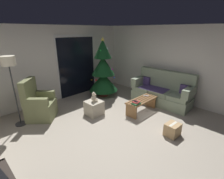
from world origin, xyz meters
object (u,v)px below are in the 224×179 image
object	(u,v)px
couch	(162,92)
coffee_table	(142,104)
christmas_tree	(103,71)
cardboard_box_taped_mid_floor	(172,130)
ottoman	(94,108)
remote_silver	(146,96)
floor_lamp	(9,68)
cell_phone	(136,101)
teddy_bear_cream	(94,97)
armchair	(39,105)
book_stack	(136,103)
remote_black	(134,101)

from	to	relation	value
couch	coffee_table	world-z (taller)	couch
christmas_tree	cardboard_box_taped_mid_floor	size ratio (longest dim) A/B	5.96
ottoman	christmas_tree	bearing A→B (deg)	37.30
remote_silver	floor_lamp	distance (m)	3.76
cell_phone	ottoman	bearing A→B (deg)	134.17
remote_silver	teddy_bear_cream	distance (m)	1.63
armchair	book_stack	bearing A→B (deg)	-43.82
coffee_table	remote_silver	size ratio (longest dim) A/B	7.05
teddy_bear_cream	couch	bearing A→B (deg)	-24.58
book_stack	armchair	distance (m)	2.68
couch	floor_lamp	bearing A→B (deg)	153.64
floor_lamp	coffee_table	bearing A→B (deg)	-32.69
floor_lamp	teddy_bear_cream	bearing A→B (deg)	-28.46
couch	teddy_bear_cream	world-z (taller)	couch
couch	book_stack	xyz separation A→B (m)	(-1.41, 0.01, 0.03)
cell_phone	teddy_bear_cream	world-z (taller)	teddy_bear_cream
floor_lamp	teddy_bear_cream	distance (m)	2.20
coffee_table	cardboard_box_taped_mid_floor	world-z (taller)	coffee_table
book_stack	cardboard_box_taped_mid_floor	xyz separation A→B (m)	(-0.09, -1.14, -0.28)
coffee_table	cell_phone	size ratio (longest dim) A/B	7.64
coffee_table	ottoman	bearing A→B (deg)	141.37
book_stack	teddy_bear_cream	xyz separation A→B (m)	(-0.71, 0.96, 0.09)
remote_black	cardboard_box_taped_mid_floor	world-z (taller)	remote_black
christmas_tree	remote_black	bearing A→B (deg)	-101.05
coffee_table	christmas_tree	bearing A→B (deg)	87.03
remote_silver	ottoman	size ratio (longest dim) A/B	0.35
book_stack	ottoman	size ratio (longest dim) A/B	0.55
remote_black	remote_silver	world-z (taller)	same
book_stack	teddy_bear_cream	size ratio (longest dim) A/B	0.84
remote_black	cardboard_box_taped_mid_floor	distance (m)	1.36
book_stack	teddy_bear_cream	distance (m)	1.20
book_stack	ottoman	xyz separation A→B (m)	(-0.72, 0.97, -0.23)
book_stack	cell_phone	distance (m)	0.05
couch	christmas_tree	xyz separation A→B (m)	(-0.93, 1.89, 0.54)
remote_silver	cell_phone	size ratio (longest dim) A/B	1.08
remote_black	remote_silver	xyz separation A→B (m)	(0.55, -0.02, 0.00)
christmas_tree	ottoman	distance (m)	1.68
cell_phone	christmas_tree	world-z (taller)	christmas_tree
remote_silver	armchair	distance (m)	3.14
cell_phone	christmas_tree	xyz separation A→B (m)	(0.47, 1.86, 0.46)
remote_black	cardboard_box_taped_mid_floor	bearing A→B (deg)	10.98
book_stack	armchair	size ratio (longest dim) A/B	0.21
floor_lamp	cardboard_box_taped_mid_floor	world-z (taller)	floor_lamp
coffee_table	christmas_tree	distance (m)	1.92
coffee_table	cardboard_box_taped_mid_floor	size ratio (longest dim) A/B	3.09
couch	ottoman	bearing A→B (deg)	155.36
couch	cardboard_box_taped_mid_floor	world-z (taller)	couch
cardboard_box_taped_mid_floor	ottoman	bearing A→B (deg)	106.65
coffee_table	remote_black	bearing A→B (deg)	160.10
floor_lamp	book_stack	bearing A→B (deg)	-37.82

